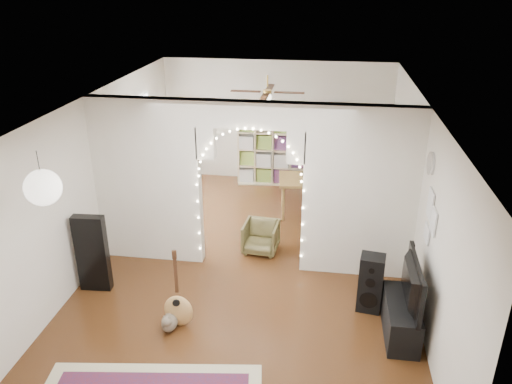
# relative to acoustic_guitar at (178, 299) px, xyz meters

# --- Properties ---
(floor) EXTENTS (7.50, 7.50, 0.00)m
(floor) POSITION_rel_acoustic_guitar_xyz_m (0.72, 1.71, -0.43)
(floor) COLOR black
(floor) RESTS_ON ground
(ceiling) EXTENTS (5.00, 7.50, 0.02)m
(ceiling) POSITION_rel_acoustic_guitar_xyz_m (0.72, 1.71, 2.27)
(ceiling) COLOR white
(ceiling) RESTS_ON wall_back
(wall_back) EXTENTS (5.00, 0.02, 2.70)m
(wall_back) POSITION_rel_acoustic_guitar_xyz_m (0.72, 5.46, 0.92)
(wall_back) COLOR silver
(wall_back) RESTS_ON floor
(wall_front) EXTENTS (5.00, 0.02, 2.70)m
(wall_front) POSITION_rel_acoustic_guitar_xyz_m (0.72, -2.04, 0.92)
(wall_front) COLOR silver
(wall_front) RESTS_ON floor
(wall_left) EXTENTS (0.02, 7.50, 2.70)m
(wall_left) POSITION_rel_acoustic_guitar_xyz_m (-1.78, 1.71, 0.92)
(wall_left) COLOR silver
(wall_left) RESTS_ON floor
(wall_right) EXTENTS (0.02, 7.50, 2.70)m
(wall_right) POSITION_rel_acoustic_guitar_xyz_m (3.22, 1.71, 0.92)
(wall_right) COLOR silver
(wall_right) RESTS_ON floor
(divider_wall) EXTENTS (5.00, 0.20, 2.70)m
(divider_wall) POSITION_rel_acoustic_guitar_xyz_m (0.72, 1.71, 0.99)
(divider_wall) COLOR silver
(divider_wall) RESTS_ON floor
(fairy_lights) EXTENTS (1.64, 0.04, 1.60)m
(fairy_lights) POSITION_rel_acoustic_guitar_xyz_m (0.72, 1.58, 1.12)
(fairy_lights) COLOR #FFEABF
(fairy_lights) RESTS_ON divider_wall
(window) EXTENTS (0.04, 1.20, 1.40)m
(window) POSITION_rel_acoustic_guitar_xyz_m (-1.75, 3.51, 1.07)
(window) COLOR white
(window) RESTS_ON wall_left
(wall_clock) EXTENTS (0.03, 0.31, 0.31)m
(wall_clock) POSITION_rel_acoustic_guitar_xyz_m (3.20, 1.11, 1.67)
(wall_clock) COLOR white
(wall_clock) RESTS_ON wall_right
(picture_frames) EXTENTS (0.02, 0.50, 0.70)m
(picture_frames) POSITION_rel_acoustic_guitar_xyz_m (3.20, 0.71, 1.07)
(picture_frames) COLOR white
(picture_frames) RESTS_ON wall_right
(paper_lantern) EXTENTS (0.40, 0.40, 0.40)m
(paper_lantern) POSITION_rel_acoustic_guitar_xyz_m (-1.18, -0.69, 1.82)
(paper_lantern) COLOR white
(paper_lantern) RESTS_ON ceiling
(ceiling_fan) EXTENTS (1.10, 1.10, 0.30)m
(ceiling_fan) POSITION_rel_acoustic_guitar_xyz_m (0.72, 3.71, 1.97)
(ceiling_fan) COLOR #B2883B
(ceiling_fan) RESTS_ON ceiling
(guitar_case) EXTENTS (0.47, 0.18, 1.21)m
(guitar_case) POSITION_rel_acoustic_guitar_xyz_m (-1.48, 0.67, 0.17)
(guitar_case) COLOR black
(guitar_case) RESTS_ON floor
(acoustic_guitar) EXTENTS (0.42, 0.24, 0.99)m
(acoustic_guitar) POSITION_rel_acoustic_guitar_xyz_m (0.00, 0.00, 0.00)
(acoustic_guitar) COLOR tan
(acoustic_guitar) RESTS_ON floor
(tabby_cat) EXTENTS (0.23, 0.49, 0.32)m
(tabby_cat) POSITION_rel_acoustic_guitar_xyz_m (-0.10, -0.11, -0.30)
(tabby_cat) COLOR brown
(tabby_cat) RESTS_ON floor
(floor_speaker) EXTENTS (0.37, 0.34, 0.85)m
(floor_speaker) POSITION_rel_acoustic_guitar_xyz_m (2.55, 0.75, -0.01)
(floor_speaker) COLOR black
(floor_speaker) RESTS_ON floor
(media_console) EXTENTS (0.40, 1.00, 0.50)m
(media_console) POSITION_rel_acoustic_guitar_xyz_m (2.92, 0.24, -0.18)
(media_console) COLOR black
(media_console) RESTS_ON floor
(tv) EXTENTS (0.15, 1.08, 0.62)m
(tv) POSITION_rel_acoustic_guitar_xyz_m (2.92, 0.24, 0.38)
(tv) COLOR black
(tv) RESTS_ON media_console
(bookcase) EXTENTS (1.60, 0.55, 1.60)m
(bookcase) POSITION_rel_acoustic_guitar_xyz_m (0.68, 5.21, 0.37)
(bookcase) COLOR beige
(bookcase) RESTS_ON floor
(dining_table) EXTENTS (1.28, 0.92, 0.76)m
(dining_table) POSITION_rel_acoustic_guitar_xyz_m (1.57, 3.70, 0.25)
(dining_table) COLOR brown
(dining_table) RESTS_ON floor
(flower_vase) EXTENTS (0.20, 0.20, 0.19)m
(flower_vase) POSITION_rel_acoustic_guitar_xyz_m (1.57, 3.70, 0.42)
(flower_vase) COLOR white
(flower_vase) RESTS_ON dining_table
(dining_chair_left) EXTENTS (0.61, 0.63, 0.53)m
(dining_chair_left) POSITION_rel_acoustic_guitar_xyz_m (0.82, 2.12, -0.17)
(dining_chair_left) COLOR brown
(dining_chair_left) RESTS_ON floor
(dining_chair_right) EXTENTS (0.66, 0.67, 0.47)m
(dining_chair_right) POSITION_rel_acoustic_guitar_xyz_m (1.95, 3.01, -0.20)
(dining_chair_right) COLOR brown
(dining_chair_right) RESTS_ON floor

